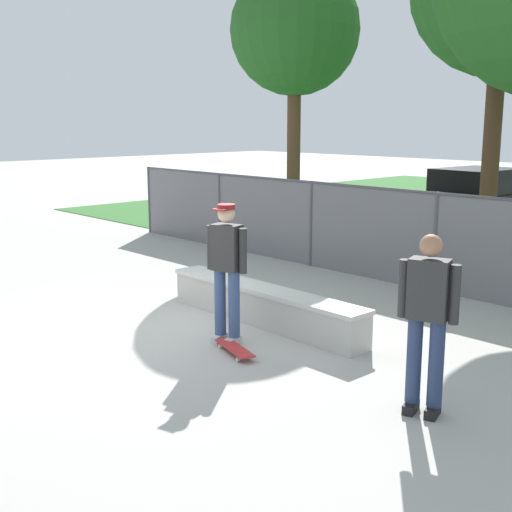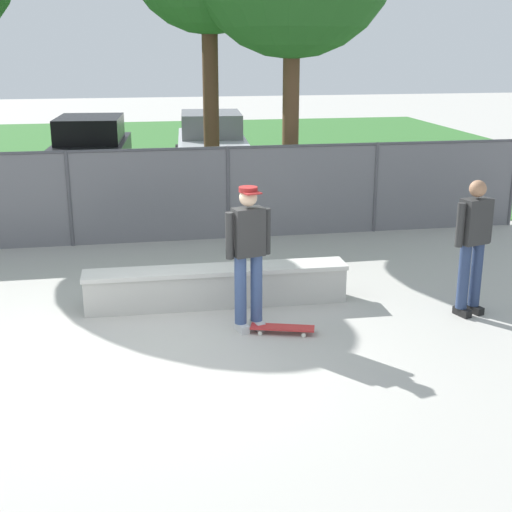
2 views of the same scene
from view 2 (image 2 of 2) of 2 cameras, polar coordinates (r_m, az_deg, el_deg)
name	(u,v)px [view 2 (image 2 of 2)]	position (r m, az deg, el deg)	size (l,w,h in m)	color
ground_plane	(168,348)	(8.57, -7.11, -7.41)	(80.00, 80.00, 0.00)	#ADAAA3
grass_strip	(140,156)	(23.17, -9.37, 7.99)	(26.13, 20.00, 0.02)	#336B2D
concrete_ledge	(217,286)	(9.79, -3.18, -2.43)	(3.63, 0.53, 0.54)	#B7B5AD
skateboarder	(248,251)	(8.72, -0.61, 0.38)	(0.58, 0.36, 1.84)	beige
skateboard	(282,328)	(8.91, 2.14, -5.81)	(0.82, 0.42, 0.09)	red
chainlink_fence	(150,192)	(12.86, -8.54, 5.15)	(14.20, 0.07, 1.71)	#4C4C51
car_black	(91,149)	(19.00, -13.19, 8.38)	(2.27, 4.33, 1.66)	black
car_silver	(212,143)	(19.70, -3.60, 9.08)	(2.27, 4.33, 1.66)	#B7BABF
bystander	(473,241)	(9.66, 17.10, 1.13)	(0.58, 0.36, 1.82)	black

